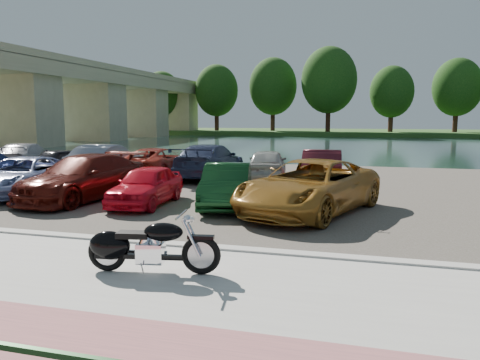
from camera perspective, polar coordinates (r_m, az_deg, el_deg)
The scene contains 22 objects.
ground at distance 8.05m, azimuth -9.59°, elevation -12.47°, with size 200.00×200.00×0.00m, color #595447.
promenade at distance 7.20m, azimuth -13.09°, elevation -14.61°, with size 60.00×6.00×0.10m, color #B3AFA8.
pink_path at distance 6.03m, azimuth -20.33°, elevation -18.92°, with size 60.00×2.00×0.01m, color #905158.
kerb at distance 9.78m, azimuth -4.57°, elevation -8.29°, with size 60.00×0.30×0.14m, color #B3AFA8.
parking_lot at distance 18.32m, azimuth 5.16°, elevation -0.95°, with size 60.00×18.00×0.04m, color #423E36.
river at distance 47.01m, azimuth 11.62°, elevation 4.15°, with size 120.00×40.00×0.00m, color #182C2A.
far_bank at distance 78.93m, azimuth 13.28°, elevation 5.68°, with size 120.00×24.00×0.60m, color #254D1B.
bridge at distance 57.22m, azimuth -17.83°, elevation 10.07°, with size 7.00×56.00×8.55m.
far_trees at distance 72.77m, azimuth 16.75°, elevation 11.08°, with size 70.25×10.68×12.52m.
motorcycle at distance 8.27m, azimuth -11.96°, elevation -7.89°, with size 2.32×0.81×1.05m.
car_2 at distance 18.11m, azimuth -25.04°, elevation 0.44°, with size 2.20×4.77×1.33m, color #7D89B7.
car_3 at distance 16.27m, azimuth -18.54°, elevation 0.29°, with size 2.07×5.09×1.48m, color #50120B.
car_4 at distance 14.82m, azimuth -11.37°, elevation -0.64°, with size 1.45×3.59×1.22m, color red.
car_5 at distance 14.31m, azimuth -1.61°, elevation -0.64°, with size 1.38×3.94×1.30m, color #0F3717.
car_6 at distance 13.42m, azimuth 8.47°, elevation -0.81°, with size 2.51×5.45×1.52m, color #9F6C24.
car_7 at distance 26.06m, azimuth -24.69°, elevation 2.57°, with size 2.01×4.94×1.43m, color gray.
car_8 at distance 23.99m, azimuth -20.52°, elevation 2.18°, with size 1.47×3.66×1.25m, color black.
car_9 at distance 22.33m, azimuth -16.09°, elevation 2.31°, with size 1.58×4.53×1.49m, color slate.
car_10 at distance 21.80m, azimuth -10.09°, elevation 2.15°, with size 2.20×4.77×1.33m, color maroon.
car_11 at distance 21.02m, azimuth -3.73°, elevation 2.33°, with size 2.14×5.27×1.53m, color #293151.
car_12 at distance 20.35m, azimuth 3.34°, elevation 1.93°, with size 1.62×4.03×1.37m, color #A3A39F.
car_13 at distance 19.42m, azimuth 9.96°, elevation 1.63°, with size 1.50×4.31×1.42m, color #48131B.
Camera 1 is at (3.26, -6.82, 2.76)m, focal length 35.00 mm.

